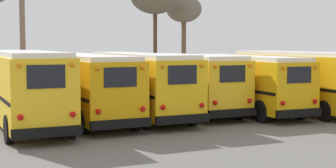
{
  "coord_description": "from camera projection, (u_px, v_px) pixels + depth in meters",
  "views": [
    {
      "loc": [
        -10.34,
        -23.69,
        3.72
      ],
      "look_at": [
        0.0,
        0.15,
        1.64
      ],
      "focal_mm": 55.0,
      "sensor_mm": 36.0,
      "label": 1
    }
  ],
  "objects": [
    {
      "name": "school_bus_5",
      "position": [
        297.0,
        79.0,
        27.9
      ],
      "size": [
        2.52,
        9.75,
        3.25
      ],
      "color": "#EAAA0F",
      "rests_on": "ground"
    },
    {
      "name": "fence_line",
      "position": [
        120.0,
        85.0,
        33.27
      ],
      "size": [
        22.43,
        0.06,
        1.42
      ],
      "color": "#939399",
      "rests_on": "ground"
    },
    {
      "name": "school_bus_1",
      "position": [
        82.0,
        84.0,
        24.75
      ],
      "size": [
        3.04,
        10.49,
        3.17
      ],
      "color": "#E5A00C",
      "rests_on": "ground"
    },
    {
      "name": "utility_pole",
      "position": [
        23.0,
        40.0,
        33.75
      ],
      "size": [
        1.8,
        0.36,
        7.62
      ],
      "color": "#75604C",
      "rests_on": "ground"
    },
    {
      "name": "school_bus_4",
      "position": [
        243.0,
        81.0,
        27.62
      ],
      "size": [
        2.53,
        9.85,
        3.05
      ],
      "color": "#EAAA0F",
      "rests_on": "ground"
    },
    {
      "name": "school_bus_3",
      "position": [
        185.0,
        81.0,
        27.57
      ],
      "size": [
        2.79,
        9.71,
        3.11
      ],
      "color": "yellow",
      "rests_on": "ground"
    },
    {
      "name": "bare_tree_0",
      "position": [
        184.0,
        11.0,
        42.92
      ],
      "size": [
        2.99,
        2.99,
        7.67
      ],
      "color": "brown",
      "rests_on": "ground"
    },
    {
      "name": "school_bus_0",
      "position": [
        25.0,
        86.0,
        22.44
      ],
      "size": [
        2.74,
        9.61,
        3.36
      ],
      "color": "yellow",
      "rests_on": "ground"
    },
    {
      "name": "school_bus_2",
      "position": [
        138.0,
        82.0,
        26.0
      ],
      "size": [
        2.67,
        10.55,
        3.2
      ],
      "color": "yellow",
      "rests_on": "ground"
    },
    {
      "name": "ground_plane",
      "position": [
        169.0,
        116.0,
        26.06
      ],
      "size": [
        160.0,
        160.0,
        0.0
      ],
      "primitive_type": "plane",
      "color": "#66635E"
    }
  ]
}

